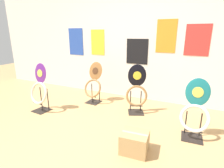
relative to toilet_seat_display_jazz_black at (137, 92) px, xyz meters
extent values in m
plane|color=tan|center=(-0.35, -1.49, -0.41)|extent=(14.00, 14.00, 0.00)
cube|color=silver|center=(-0.35, 0.81, 0.89)|extent=(8.00, 0.06, 2.60)
cube|color=#284CAD|center=(-1.87, 0.78, 0.82)|extent=(0.42, 0.01, 0.65)
cube|color=orange|center=(0.32, 0.78, 0.97)|extent=(0.38, 0.01, 0.64)
cube|color=yellow|center=(-1.24, 0.78, 0.82)|extent=(0.35, 0.01, 0.58)
cube|color=black|center=(-0.26, 0.78, 0.65)|extent=(0.48, 0.01, 0.54)
cube|color=red|center=(0.89, 0.78, 0.91)|extent=(0.43, 0.01, 0.58)
cube|color=black|center=(0.00, 0.00, -0.40)|extent=(0.37, 0.37, 0.01)
cylinder|color=black|center=(-0.13, 0.05, -0.20)|extent=(0.02, 0.02, 0.39)
cylinder|color=black|center=(0.05, 0.13, -0.20)|extent=(0.02, 0.02, 0.39)
cylinder|color=black|center=(0.03, -0.07, -0.24)|extent=(0.21, 0.11, 0.02)
torus|color=#9E7042|center=(0.01, -0.01, -0.07)|extent=(0.41, 0.27, 0.39)
ellipsoid|color=black|center=(-0.01, 0.03, 0.30)|extent=(0.31, 0.17, 0.40)
ellipsoid|color=yellow|center=(-0.01, 0.01, 0.30)|extent=(0.14, 0.07, 0.15)
sphere|color=silver|center=(-0.09, -0.02, 0.10)|extent=(0.02, 0.02, 0.02)
sphere|color=silver|center=(0.07, 0.06, 0.10)|extent=(0.02, 0.02, 0.02)
cube|color=black|center=(-0.99, 0.11, -0.40)|extent=(0.29, 0.29, 0.01)
cylinder|color=black|center=(-1.08, 0.20, -0.21)|extent=(0.02, 0.02, 0.37)
cylinder|color=black|center=(-0.89, 0.19, -0.21)|extent=(0.02, 0.02, 0.37)
cylinder|color=black|center=(-0.99, 0.03, -0.25)|extent=(0.22, 0.03, 0.02)
torus|color=#9E7042|center=(-0.99, 0.09, -0.09)|extent=(0.40, 0.23, 0.37)
ellipsoid|color=#936033|center=(-0.98, 0.22, 0.26)|extent=(0.32, 0.14, 0.38)
ellipsoid|color=#4C2D19|center=(-0.98, 0.20, 0.27)|extent=(0.14, 0.05, 0.14)
sphere|color=silver|center=(-1.07, 0.17, 0.08)|extent=(0.02, 0.02, 0.02)
sphere|color=silver|center=(-0.90, 0.16, 0.08)|extent=(0.02, 0.02, 0.02)
cube|color=black|center=(-1.67, -0.69, -0.40)|extent=(0.30, 0.30, 0.01)
cylinder|color=black|center=(-1.76, -0.59, -0.19)|extent=(0.02, 0.02, 0.42)
cylinder|color=black|center=(-1.57, -0.61, -0.19)|extent=(0.02, 0.02, 0.42)
cylinder|color=black|center=(-1.68, -0.77, -0.23)|extent=(0.22, 0.04, 0.02)
torus|color=beige|center=(-1.67, -0.71, -0.05)|extent=(0.44, 0.21, 0.41)
ellipsoid|color=#60237F|center=(-1.67, -0.63, 0.32)|extent=(0.31, 0.10, 0.37)
ellipsoid|color=#E5CC4C|center=(-1.67, -0.64, 0.32)|extent=(0.14, 0.04, 0.14)
sphere|color=silver|center=(-1.75, -0.65, 0.13)|extent=(0.02, 0.02, 0.02)
sphere|color=silver|center=(-1.58, -0.66, 0.13)|extent=(0.02, 0.02, 0.02)
cube|color=black|center=(0.98, -0.45, -0.40)|extent=(0.30, 0.30, 0.01)
cylinder|color=black|center=(0.88, -0.37, -0.22)|extent=(0.02, 0.02, 0.35)
cylinder|color=black|center=(1.07, -0.36, -0.22)|extent=(0.02, 0.02, 0.35)
cylinder|color=black|center=(0.98, -0.53, -0.26)|extent=(0.22, 0.03, 0.02)
torus|color=silver|center=(0.98, -0.48, -0.09)|extent=(0.40, 0.19, 0.38)
ellipsoid|color=#197075|center=(0.97, -0.39, 0.26)|extent=(0.32, 0.10, 0.38)
ellipsoid|color=#EADB4C|center=(0.98, -0.41, 0.26)|extent=(0.14, 0.04, 0.14)
sphere|color=silver|center=(0.89, -0.43, 0.07)|extent=(0.02, 0.02, 0.02)
sphere|color=silver|center=(1.06, -0.42, 0.07)|extent=(0.02, 0.02, 0.02)
cube|color=tan|center=(0.33, -1.09, -0.28)|extent=(0.35, 0.32, 0.26)
cube|color=#B7AD89|center=(0.33, -1.09, -0.15)|extent=(0.32, 0.06, 0.00)
camera|label=1|loc=(0.88, -2.91, 1.02)|focal=28.00mm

